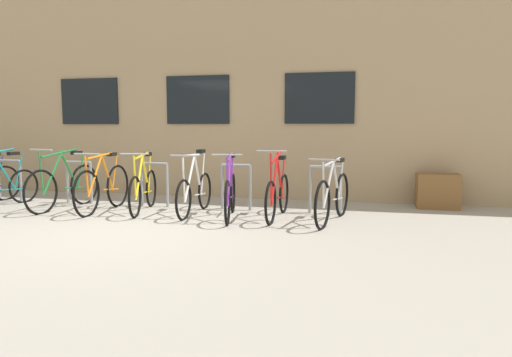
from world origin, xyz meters
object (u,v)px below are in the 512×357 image
at_px(bicycle_orange, 103,187).
at_px(bicycle_white, 195,191).
at_px(bicycle_silver, 333,196).
at_px(bicycle_red, 278,194).
at_px(bicycle_green, 64,185).
at_px(bicycle_yellow, 144,189).
at_px(bicycle_purple, 230,194).
at_px(planter_box, 438,191).

bearing_deg(bicycle_orange, bicycle_white, 4.48).
distance_m(bicycle_silver, bicycle_red, 0.86).
bearing_deg(bicycle_silver, bicycle_green, 178.82).
bearing_deg(bicycle_green, bicycle_red, 0.22).
xyz_separation_m(bicycle_yellow, bicycle_orange, (-0.67, -0.12, 0.03)).
bearing_deg(bicycle_yellow, bicycle_white, -0.00).
distance_m(bicycle_red, bicycle_orange, 2.96).
xyz_separation_m(bicycle_red, bicycle_yellow, (-2.28, 0.05, 0.00)).
relative_size(bicycle_white, bicycle_yellow, 0.99).
bearing_deg(bicycle_purple, bicycle_yellow, 172.33).
height_order(bicycle_yellow, bicycle_orange, bicycle_yellow).
bearing_deg(bicycle_green, bicycle_silver, -1.18).
bearing_deg(bicycle_red, bicycle_yellow, 178.71).
relative_size(bicycle_white, bicycle_silver, 0.96).
bearing_deg(bicycle_purple, bicycle_white, 162.26).
relative_size(bicycle_white, bicycle_green, 0.93).
distance_m(bicycle_silver, planter_box, 2.32).
relative_size(bicycle_white, bicycle_orange, 0.95).
xyz_separation_m(bicycle_purple, bicycle_orange, (-2.24, 0.09, 0.03)).
height_order(bicycle_red, bicycle_orange, bicycle_red).
relative_size(bicycle_green, bicycle_orange, 1.02).
distance_m(bicycle_purple, bicycle_yellow, 1.58).
xyz_separation_m(bicycle_red, planter_box, (2.54, 1.48, -0.07)).
relative_size(bicycle_green, planter_box, 2.57).
distance_m(bicycle_white, bicycle_green, 2.37).
bearing_deg(bicycle_white, bicycle_silver, -4.13).
bearing_deg(bicycle_silver, planter_box, 43.23).
bearing_deg(bicycle_white, bicycle_green, -178.40).
bearing_deg(bicycle_yellow, bicycle_red, -1.29).
relative_size(bicycle_yellow, planter_box, 2.41).
bearing_deg(bicycle_purple, bicycle_silver, 1.83).
distance_m(bicycle_silver, bicycle_yellow, 3.14).
distance_m(bicycle_white, planter_box, 4.17).
bearing_deg(bicycle_red, bicycle_purple, -167.46).
xyz_separation_m(bicycle_purple, bicycle_yellow, (-1.57, 0.21, -0.00)).
relative_size(bicycle_white, bicycle_red, 1.01).
distance_m(bicycle_silver, bicycle_green, 4.60).
bearing_deg(bicycle_orange, planter_box, 15.75).
bearing_deg(bicycle_red, bicycle_green, -179.78).
xyz_separation_m(bicycle_silver, bicycle_green, (-4.60, 0.09, 0.02)).
bearing_deg(bicycle_purple, bicycle_orange, 177.77).
height_order(bicycle_purple, bicycle_green, bicycle_green).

